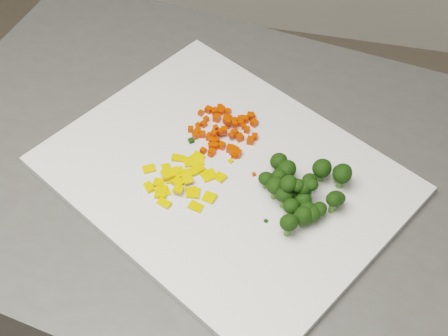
% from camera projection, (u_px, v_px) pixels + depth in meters
% --- Properties ---
extents(counter_block, '(1.07, 0.83, 0.90)m').
position_uv_depth(counter_block, '(220.00, 301.00, 1.30)').
color(counter_block, '#454543').
rests_on(counter_block, ground).
extents(cutting_board, '(0.62, 0.58, 0.01)m').
position_uv_depth(cutting_board, '(224.00, 175.00, 0.93)').
color(cutting_board, silver).
rests_on(cutting_board, counter_block).
extents(carrot_pile, '(0.11, 0.11, 0.03)m').
position_uv_depth(carrot_pile, '(225.00, 125.00, 0.97)').
color(carrot_pile, red).
rests_on(carrot_pile, cutting_board).
extents(pepper_pile, '(0.13, 0.13, 0.02)m').
position_uv_depth(pepper_pile, '(179.00, 176.00, 0.91)').
color(pepper_pile, '#E3A40B').
rests_on(pepper_pile, cutting_board).
extents(broccoli_pile, '(0.13, 0.13, 0.06)m').
position_uv_depth(broccoli_pile, '(303.00, 187.00, 0.87)').
color(broccoli_pile, black).
rests_on(broccoli_pile, cutting_board).
extents(carrot_cube_0, '(0.01, 0.01, 0.01)m').
position_uv_depth(carrot_cube_0, '(234.00, 152.00, 0.94)').
color(carrot_cube_0, red).
rests_on(carrot_cube_0, carrot_pile).
extents(carrot_cube_1, '(0.01, 0.01, 0.01)m').
position_uv_depth(carrot_cube_1, '(228.00, 112.00, 1.00)').
color(carrot_cube_1, red).
rests_on(carrot_cube_1, carrot_pile).
extents(carrot_cube_2, '(0.01, 0.01, 0.01)m').
position_uv_depth(carrot_cube_2, '(241.00, 123.00, 0.98)').
color(carrot_cube_2, red).
rests_on(carrot_cube_2, carrot_pile).
extents(carrot_cube_3, '(0.01, 0.01, 0.01)m').
position_uv_depth(carrot_cube_3, '(237.00, 120.00, 0.99)').
color(carrot_cube_3, red).
rests_on(carrot_cube_3, carrot_pile).
extents(carrot_cube_4, '(0.01, 0.01, 0.01)m').
position_uv_depth(carrot_cube_4, '(191.00, 129.00, 0.98)').
color(carrot_cube_4, red).
rests_on(carrot_cube_4, carrot_pile).
extents(carrot_cube_5, '(0.01, 0.01, 0.01)m').
position_uv_depth(carrot_cube_5, '(228.00, 122.00, 0.97)').
color(carrot_cube_5, red).
rests_on(carrot_cube_5, carrot_pile).
extents(carrot_cube_6, '(0.01, 0.01, 0.01)m').
position_uv_depth(carrot_cube_6, '(247.00, 117.00, 0.99)').
color(carrot_cube_6, red).
rests_on(carrot_cube_6, carrot_pile).
extents(carrot_cube_7, '(0.01, 0.01, 0.01)m').
position_uv_depth(carrot_cube_7, '(202.00, 134.00, 0.97)').
color(carrot_cube_7, red).
rests_on(carrot_cube_7, carrot_pile).
extents(carrot_cube_8, '(0.01, 0.01, 0.01)m').
position_uv_depth(carrot_cube_8, '(244.00, 126.00, 0.98)').
color(carrot_cube_8, red).
rests_on(carrot_cube_8, carrot_pile).
extents(carrot_cube_9, '(0.01, 0.01, 0.01)m').
position_uv_depth(carrot_cube_9, '(224.00, 130.00, 0.96)').
color(carrot_cube_9, red).
rests_on(carrot_cube_9, carrot_pile).
extents(carrot_cube_10, '(0.01, 0.01, 0.01)m').
position_uv_depth(carrot_cube_10, '(252.00, 116.00, 0.99)').
color(carrot_cube_10, red).
rests_on(carrot_cube_10, carrot_pile).
extents(carrot_cube_11, '(0.01, 0.01, 0.01)m').
position_uv_depth(carrot_cube_11, '(201.00, 113.00, 1.00)').
color(carrot_cube_11, red).
rests_on(carrot_cube_11, carrot_pile).
extents(carrot_cube_12, '(0.01, 0.01, 0.01)m').
position_uv_depth(carrot_cube_12, '(241.00, 119.00, 0.99)').
color(carrot_cube_12, red).
rests_on(carrot_cube_12, carrot_pile).
extents(carrot_cube_13, '(0.01, 0.01, 0.01)m').
position_uv_depth(carrot_cube_13, '(204.00, 124.00, 0.98)').
color(carrot_cube_13, red).
rests_on(carrot_cube_13, carrot_pile).
extents(carrot_cube_14, '(0.01, 0.01, 0.01)m').
position_uv_depth(carrot_cube_14, '(226.00, 120.00, 0.98)').
color(carrot_cube_14, red).
rests_on(carrot_cube_14, carrot_pile).
extents(carrot_cube_15, '(0.01, 0.01, 0.01)m').
position_uv_depth(carrot_cube_15, '(227.00, 118.00, 0.99)').
color(carrot_cube_15, red).
rests_on(carrot_cube_15, carrot_pile).
extents(carrot_cube_16, '(0.01, 0.01, 0.01)m').
position_uv_depth(carrot_cube_16, '(211.00, 154.00, 0.94)').
color(carrot_cube_16, red).
rests_on(carrot_cube_16, carrot_pile).
extents(carrot_cube_17, '(0.01, 0.01, 0.01)m').
position_uv_depth(carrot_cube_17, '(238.00, 154.00, 0.94)').
color(carrot_cube_17, red).
rests_on(carrot_cube_17, carrot_pile).
extents(carrot_cube_18, '(0.01, 0.01, 0.01)m').
position_uv_depth(carrot_cube_18, '(215.00, 111.00, 1.00)').
color(carrot_cube_18, red).
rests_on(carrot_cube_18, carrot_pile).
extents(carrot_cube_19, '(0.01, 0.01, 0.01)m').
position_uv_depth(carrot_cube_19, '(198.00, 125.00, 0.98)').
color(carrot_cube_19, red).
rests_on(carrot_cube_19, carrot_pile).
extents(carrot_cube_20, '(0.01, 0.01, 0.01)m').
position_uv_depth(carrot_cube_20, '(250.00, 116.00, 0.99)').
color(carrot_cube_20, red).
rests_on(carrot_cube_20, carrot_pile).
extents(carrot_cube_21, '(0.01, 0.01, 0.01)m').
position_uv_depth(carrot_cube_21, '(233.00, 121.00, 0.99)').
color(carrot_cube_21, red).
rests_on(carrot_cube_21, carrot_pile).
extents(carrot_cube_22, '(0.01, 0.01, 0.01)m').
position_uv_depth(carrot_cube_22, '(197.00, 132.00, 0.97)').
color(carrot_cube_22, red).
rests_on(carrot_cube_22, carrot_pile).
extents(carrot_cube_23, '(0.01, 0.01, 0.01)m').
position_uv_depth(carrot_cube_23, '(235.00, 124.00, 0.97)').
color(carrot_cube_23, red).
rests_on(carrot_cube_23, carrot_pile).
extents(carrot_cube_24, '(0.01, 0.01, 0.01)m').
position_uv_depth(carrot_cube_24, '(228.00, 121.00, 0.97)').
color(carrot_cube_24, red).
rests_on(carrot_cube_24, carrot_pile).
extents(carrot_cube_25, '(0.01, 0.01, 0.01)m').
position_uv_depth(carrot_cube_25, '(234.00, 122.00, 0.98)').
color(carrot_cube_25, red).
rests_on(carrot_cube_25, carrot_pile).
extents(carrot_cube_26, '(0.01, 0.01, 0.01)m').
position_uv_depth(carrot_cube_26, '(196.00, 136.00, 0.97)').
color(carrot_cube_26, red).
rests_on(carrot_cube_26, carrot_pile).
extents(carrot_cube_27, '(0.01, 0.01, 0.01)m').
position_uv_depth(carrot_cube_27, '(210.00, 109.00, 1.00)').
color(carrot_cube_27, red).
rests_on(carrot_cube_27, carrot_pile).
extents(carrot_cube_28, '(0.01, 0.01, 0.01)m').
position_uv_depth(carrot_cube_28, '(206.00, 119.00, 0.99)').
color(carrot_cube_28, red).
rests_on(carrot_cube_28, carrot_pile).
extents(carrot_cube_29, '(0.01, 0.01, 0.01)m').
position_uv_depth(carrot_cube_29, '(213.00, 141.00, 0.96)').
color(carrot_cube_29, red).
rests_on(carrot_cube_29, carrot_pile).
extents(carrot_cube_30, '(0.01, 0.01, 0.01)m').
position_uv_depth(carrot_cube_30, '(216.00, 141.00, 0.96)').
color(carrot_cube_30, red).
rests_on(carrot_cube_30, carrot_pile).
extents(carrot_cube_31, '(0.01, 0.01, 0.01)m').
position_uv_depth(carrot_cube_31, '(250.00, 140.00, 0.96)').
color(carrot_cube_31, red).
rests_on(carrot_cube_31, carrot_pile).
extents(carrot_cube_32, '(0.01, 0.01, 0.01)m').
position_uv_depth(carrot_cube_32, '(215.00, 146.00, 0.95)').
color(carrot_cube_32, red).
rests_on(carrot_cube_32, carrot_pile).
extents(carrot_cube_33, '(0.01, 0.01, 0.01)m').
position_uv_depth(carrot_cube_33, '(230.00, 149.00, 0.95)').
color(carrot_cube_33, red).
rests_on(carrot_cube_33, carrot_pile).
extents(carrot_cube_34, '(0.01, 0.01, 0.01)m').
position_uv_depth(carrot_cube_34, '(198.00, 128.00, 0.98)').
color(carrot_cube_34, red).
rests_on(carrot_cube_34, carrot_pile).
extents(carrot_cube_35, '(0.01, 0.01, 0.01)m').
position_uv_depth(carrot_cube_35, '(208.00, 110.00, 1.00)').
color(carrot_cube_35, red).
rests_on(carrot_cube_35, carrot_pile).
extents(carrot_cube_36, '(0.01, 0.01, 0.01)m').
position_uv_depth(carrot_cube_36, '(223.00, 110.00, 1.00)').
color(carrot_cube_36, red).
rests_on(carrot_cube_36, carrot_pile).
extents(carrot_cube_37, '(0.01, 0.01, 0.01)m').
position_uv_depth(carrot_cube_37, '(230.00, 119.00, 0.99)').
color(carrot_cube_37, red).
rests_on(carrot_cube_37, carrot_pile).
extents(carrot_cube_38, '(0.01, 0.01, 0.01)m').
position_uv_depth(carrot_cube_38, '(231.00, 135.00, 0.96)').
color(carrot_cube_38, red).
rests_on(carrot_cube_38, carrot_pile).
extents(carrot_cube_39, '(0.01, 0.01, 0.01)m').
position_uv_depth(carrot_cube_39, '(214.00, 133.00, 0.96)').
color(carrot_cube_39, red).
rests_on(carrot_cube_39, carrot_pile).
extents(carrot_cube_40, '(0.01, 0.01, 0.01)m').
position_uv_depth(carrot_cube_40, '(211.00, 146.00, 0.95)').
color(carrot_cube_40, red).
rests_on(carrot_cube_40, carrot_pile).
extents(carrot_cube_41, '(0.01, 0.01, 0.01)m').
position_uv_depth(carrot_cube_41, '(217.00, 118.00, 0.99)').
color(carrot_cube_41, red).
rests_on(carrot_cube_41, carrot_pile).
extents(carrot_cube_42, '(0.01, 0.01, 0.01)m').
position_uv_depth(carrot_cube_42, '(228.00, 127.00, 0.98)').
color(carrot_cube_42, red).
rests_on(carrot_cube_42, carrot_pile).
extents(carrot_cube_43, '(0.01, 0.01, 0.01)m').
position_uv_depth(carrot_cube_43, '(234.00, 132.00, 0.96)').
color(carrot_cube_43, red).
rests_on(carrot_cube_43, carrot_pile).
extents(carrot_cube_44, '(0.01, 0.01, 0.01)m').
position_uv_depth(carrot_cube_44, '(212.00, 152.00, 0.94)').
color(carrot_cube_44, red).
rests_on(carrot_cube_44, carrot_pile).
extents(carrot_cube_45, '(0.01, 0.01, 0.01)m').
position_uv_depth(carrot_cube_45, '(254.00, 123.00, 0.98)').
color(carrot_cube_45, red).
rests_on(carrot_cube_45, carrot_pile).
extents(carrot_cube_46, '(0.01, 0.01, 0.01)m').
position_uv_depth(carrot_cube_46, '(245.00, 119.00, 0.99)').
color(carrot_cube_46, red).
rests_on(carrot_cube_46, carrot_pile).
extents(carrot_cube_47, '(0.01, 0.01, 0.01)m').
position_uv_depth(carrot_cube_47, '(235.00, 155.00, 0.94)').
color(carrot_cube_47, red).
rests_on(carrot_cube_47, carrot_pile).
extents(carrot_cube_48, '(0.01, 0.01, 0.01)m').
position_uv_depth(carrot_cube_48, '(216.00, 128.00, 0.97)').
color(carrot_cube_48, red).
rests_on(carrot_cube_48, carrot_pile).
extents(carrot_cube_49, '(0.01, 0.01, 0.01)m').
position_uv_depth(carrot_cube_49, '(221.00, 132.00, 0.96)').
color(carrot_cube_49, red).
rests_on(carrot_cube_49, carrot_pile).
extents(carrot_cube_50, '(0.01, 0.01, 0.01)m').
position_uv_depth(carrot_cube_50, '(216.00, 140.00, 0.96)').
color(carrot_cube_50, red).
rests_on(carrot_cube_50, carrot_pile).
extents(carrot_cube_51, '(0.01, 0.01, 0.01)m').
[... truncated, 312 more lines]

